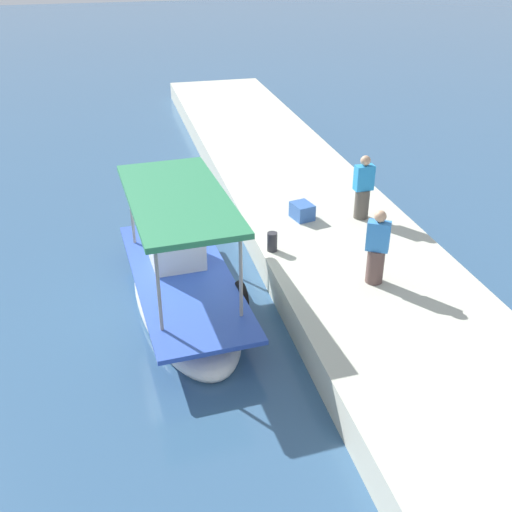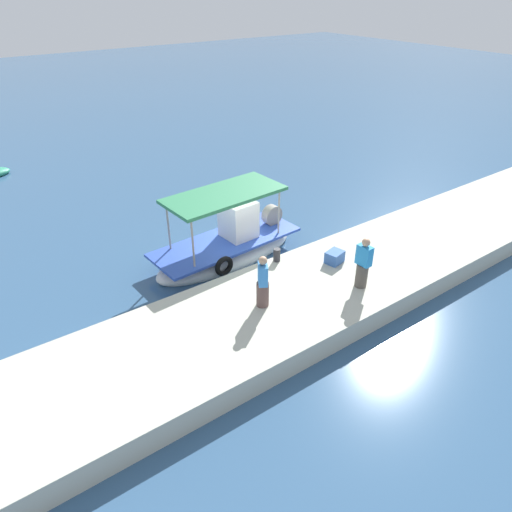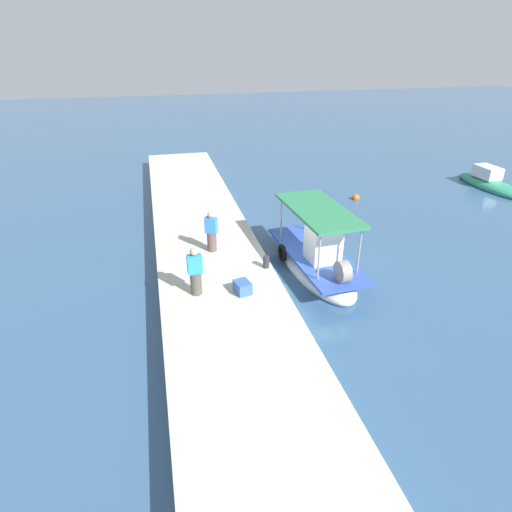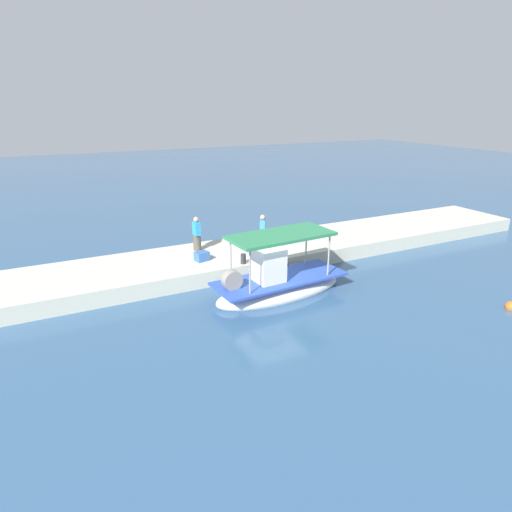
{
  "view_description": "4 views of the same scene",
  "coord_description": "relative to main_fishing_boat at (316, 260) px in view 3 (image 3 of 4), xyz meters",
  "views": [
    {
      "loc": [
        -11.93,
        1.4,
        7.53
      ],
      "look_at": [
        -0.45,
        -1.45,
        1.06
      ],
      "focal_mm": 42.95,
      "sensor_mm": 36.0,
      "label": 1
    },
    {
      "loc": [
        -8.27,
        -12.79,
        9.13
      ],
      "look_at": [
        -0.06,
        -1.33,
        0.71
      ],
      "focal_mm": 32.94,
      "sensor_mm": 36.0,
      "label": 2
    },
    {
      "loc": [
        13.92,
        -5.7,
        8.45
      ],
      "look_at": [
        -0.18,
        -2.3,
        0.99
      ],
      "focal_mm": 30.14,
      "sensor_mm": 36.0,
      "label": 3
    },
    {
      "loc": [
        8.15,
        14.85,
        7.65
      ],
      "look_at": [
        -0.41,
        -2.19,
        0.93
      ],
      "focal_mm": 30.81,
      "sensor_mm": 36.0,
      "label": 4
    }
  ],
  "objects": [
    {
      "name": "ground_plane",
      "position": [
        0.24,
        -0.18,
        -0.49
      ],
      "size": [
        120.0,
        120.0,
        0.0
      ],
      "primitive_type": "plane",
      "color": "#33577C"
    },
    {
      "name": "dock_quay",
      "position": [
        0.24,
        -4.07,
        -0.13
      ],
      "size": [
        36.0,
        4.23,
        0.73
      ],
      "primitive_type": "cube",
      "color": "beige",
      "rests_on": "ground_plane"
    },
    {
      "name": "main_fishing_boat",
      "position": [
        0.0,
        0.0,
        0.0
      ],
      "size": [
        6.01,
        2.46,
        2.98
      ],
      "color": "silver",
      "rests_on": "ground_plane"
    },
    {
      "name": "fisherman_near_bollard",
      "position": [
        1.78,
        -4.94,
        1.0
      ],
      "size": [
        0.4,
        0.49,
        1.69
      ],
      "color": "#514A42",
      "rests_on": "dock_quay"
    },
    {
      "name": "fisherman_by_crate",
      "position": [
        -1.33,
        -3.96,
        0.99
      ],
      "size": [
        0.51,
        0.54,
        1.67
      ],
      "color": "brown",
      "rests_on": "dock_quay"
    },
    {
      "name": "mooring_bollard",
      "position": [
        0.56,
        -2.21,
        0.47
      ],
      "size": [
        0.24,
        0.24,
        0.46
      ],
      "primitive_type": "cylinder",
      "color": "#2D2D33",
      "rests_on": "dock_quay"
    },
    {
      "name": "cargo_crate",
      "position": [
        2.09,
        -3.43,
        0.44
      ],
      "size": [
        0.68,
        0.59,
        0.41
      ],
      "primitive_type": "cube",
      "rotation": [
        0.0,
        0.0,
        0.22
      ],
      "color": "#3661AA",
      "rests_on": "dock_quay"
    },
    {
      "name": "marker_buoy",
      "position": [
        -7.46,
        5.29,
        -0.4
      ],
      "size": [
        0.44,
        0.44,
        0.44
      ],
      "color": "orange",
      "rests_on": "ground_plane"
    },
    {
      "name": "moored_boat_near",
      "position": [
        -7.5,
        14.37,
        -0.26
      ],
      "size": [
        5.39,
        1.93,
        1.47
      ],
      "color": "#2C8F6C",
      "rests_on": "ground_plane"
    }
  ]
}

